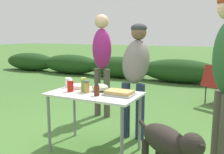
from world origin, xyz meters
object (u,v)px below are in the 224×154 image
at_px(food_tray, 119,93).
at_px(paper_cup_stack, 68,83).
at_px(spice_jar, 87,87).
at_px(mixing_bowl, 100,87).
at_px(relish_jar, 84,85).
at_px(bbq_sauce_bottle, 97,89).
at_px(plate_stack, 81,86).
at_px(camp_chair_green_behind_table, 218,83).
at_px(dog, 168,146).
at_px(ketchup_bottle, 70,85).
at_px(folding_table, 94,99).
at_px(standing_person_in_navy_coat, 136,67).
at_px(standing_person_in_dark_puffer, 102,55).

xyz_separation_m(food_tray, paper_cup_stack, (-0.80, 0.10, 0.04)).
height_order(food_tray, spice_jar, spice_jar).
bearing_deg(mixing_bowl, food_tray, -15.38).
bearing_deg(relish_jar, paper_cup_stack, 158.80).
height_order(food_tray, bbq_sauce_bottle, bbq_sauce_bottle).
distance_m(plate_stack, camp_chair_green_behind_table, 3.13).
bearing_deg(relish_jar, spice_jar, -28.03).
height_order(plate_stack, dog, plate_stack).
bearing_deg(relish_jar, plate_stack, 133.68).
bearing_deg(bbq_sauce_bottle, ketchup_bottle, 173.24).
relative_size(spice_jar, relish_jar, 0.84).
height_order(folding_table, ketchup_bottle, ketchup_bottle).
xyz_separation_m(folding_table, relish_jar, (-0.15, 0.00, 0.16)).
relative_size(mixing_bowl, relish_jar, 1.19).
bearing_deg(standing_person_in_navy_coat, relish_jar, -125.92).
height_order(food_tray, relish_jar, relish_jar).
bearing_deg(mixing_bowl, spice_jar, -125.04).
bearing_deg(plate_stack, standing_person_in_dark_puffer, 103.63).
bearing_deg(camp_chair_green_behind_table, plate_stack, -92.82).
bearing_deg(camp_chair_green_behind_table, spice_jar, -87.70).
relative_size(spice_jar, standing_person_in_navy_coat, 0.09).
height_order(plate_stack, relish_jar, relish_jar).
relative_size(folding_table, standing_person_in_dark_puffer, 0.62).
bearing_deg(spice_jar, standing_person_in_dark_puffer, 110.71).
bearing_deg(food_tray, relish_jar, -176.29).
relative_size(bbq_sauce_bottle, relish_jar, 0.89).
distance_m(plate_stack, spice_jar, 0.30).
bearing_deg(dog, plate_stack, -79.43).
relative_size(ketchup_bottle, standing_person_in_navy_coat, 0.11).
bearing_deg(folding_table, camp_chair_green_behind_table, 67.18).
relative_size(folding_table, dog, 1.49).
xyz_separation_m(mixing_bowl, relish_jar, (-0.17, -0.11, 0.04)).
height_order(relish_jar, dog, relish_jar).
xyz_separation_m(ketchup_bottle, bbq_sauce_bottle, (0.40, -0.05, -0.01)).
bearing_deg(ketchup_bottle, bbq_sauce_bottle, -6.76).
distance_m(paper_cup_stack, spice_jar, 0.42).
xyz_separation_m(ketchup_bottle, dog, (1.35, -0.46, -0.33)).
relative_size(plate_stack, standing_person_in_dark_puffer, 0.13).
bearing_deg(standing_person_in_navy_coat, paper_cup_stack, -147.71).
xyz_separation_m(spice_jar, standing_person_in_dark_puffer, (-0.47, 1.25, 0.28)).
height_order(spice_jar, relish_jar, relish_jar).
distance_m(paper_cup_stack, standing_person_in_dark_puffer, 1.13).
xyz_separation_m(mixing_bowl, ketchup_bottle, (-0.32, -0.18, 0.04)).
height_order(food_tray, plate_stack, food_tray).
height_order(ketchup_bottle, bbq_sauce_bottle, ketchup_bottle).
distance_m(ketchup_bottle, dog, 1.46).
distance_m(folding_table, spice_jar, 0.18).
relative_size(bbq_sauce_bottle, standing_person_in_navy_coat, 0.10).
distance_m(mixing_bowl, relish_jar, 0.21).
bearing_deg(mixing_bowl, plate_stack, 171.54).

